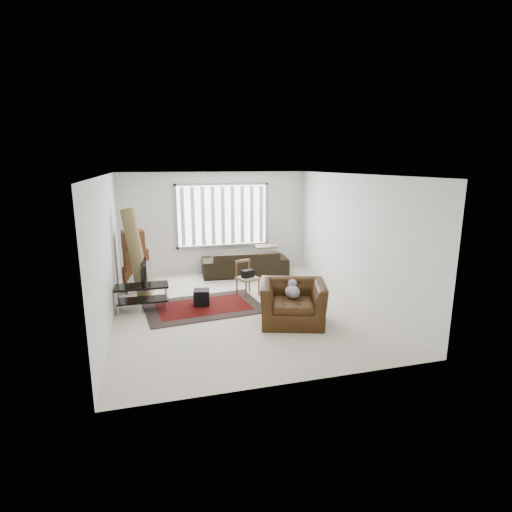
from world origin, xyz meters
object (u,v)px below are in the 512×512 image
at_px(sofa, 245,259).
at_px(moving_boxes, 135,263).
at_px(armchair, 292,300).
at_px(tv_stand, 142,292).
at_px(side_chair, 247,276).

bearing_deg(sofa, moving_boxes, 16.89).
relative_size(moving_boxes, armchair, 0.98).
bearing_deg(tv_stand, side_chair, 9.41).
bearing_deg(moving_boxes, sofa, 12.16).
bearing_deg(tv_stand, sofa, 37.57).
xyz_separation_m(moving_boxes, armchair, (2.85, -2.83, -0.21)).
distance_m(tv_stand, sofa, 3.32).
xyz_separation_m(tv_stand, sofa, (2.63, 2.03, 0.05)).
distance_m(moving_boxes, sofa, 2.84).
bearing_deg(moving_boxes, tv_stand, -84.48).
height_order(tv_stand, side_chair, side_chair).
height_order(moving_boxes, side_chair, moving_boxes).
bearing_deg(side_chair, moving_boxes, 134.46).
relative_size(moving_boxes, side_chair, 1.80).
bearing_deg(side_chair, sofa, 55.96).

